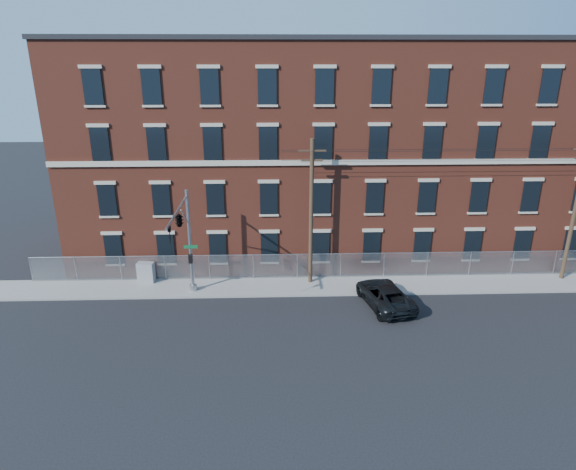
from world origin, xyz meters
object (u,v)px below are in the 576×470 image
at_px(traffic_signal_mast, 182,228).
at_px(pickup_truck, 385,295).
at_px(utility_pole_near, 311,210).
at_px(utility_cabinet, 146,272).

xyz_separation_m(traffic_signal_mast, pickup_truck, (12.49, 0.00, -4.66)).
height_order(utility_pole_near, pickup_truck, utility_pole_near).
relative_size(utility_pole_near, utility_cabinet, 6.97).
xyz_separation_m(utility_pole_near, utility_cabinet, (-11.46, 0.37, -4.50)).
distance_m(utility_pole_near, pickup_truck, 7.29).
bearing_deg(pickup_truck, utility_cabinet, -24.96).
bearing_deg(pickup_truck, utility_pole_near, -48.84).
bearing_deg(traffic_signal_mast, utility_cabinet, 132.42).
distance_m(utility_pole_near, utility_cabinet, 12.32).
bearing_deg(utility_pole_near, pickup_truck, -37.23).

